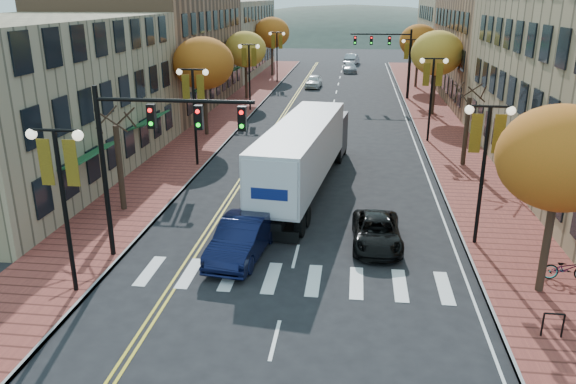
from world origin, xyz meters
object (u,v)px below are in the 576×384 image
(navy_sedan, at_px, (242,238))
(bicycle, at_px, (567,268))
(semi_truck, at_px, (306,149))
(black_suv, at_px, (377,232))

(navy_sedan, relative_size, bicycle, 2.85)
(semi_truck, distance_m, black_suv, 8.12)
(navy_sedan, height_order, bicycle, navy_sedan)
(navy_sedan, bearing_deg, bicycle, 3.33)
(bicycle, bearing_deg, navy_sedan, 84.54)
(bicycle, bearing_deg, black_suv, 68.00)
(semi_truck, height_order, black_suv, semi_truck)
(black_suv, distance_m, bicycle, 7.33)
(semi_truck, xyz_separation_m, bicycle, (10.56, -9.56, -1.70))
(semi_truck, bearing_deg, black_suv, -56.25)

